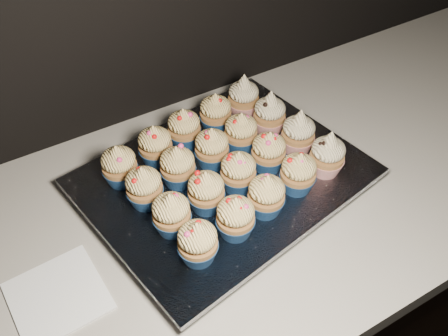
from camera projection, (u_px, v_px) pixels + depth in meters
name	position (u px, v px, depth m)	size (l,w,h in m)	color
worktop	(158.00, 238.00, 0.87)	(2.44, 0.64, 0.04)	beige
napkin	(58.00, 296.00, 0.76)	(0.14, 0.14, 0.00)	white
baking_tray	(224.00, 183.00, 0.92)	(0.44, 0.34, 0.02)	black
foil_lining	(224.00, 176.00, 0.91)	(0.48, 0.37, 0.01)	silver
cupcake_0	(198.00, 242.00, 0.75)	(0.06, 0.06, 0.08)	navy
cupcake_1	(236.00, 217.00, 0.78)	(0.06, 0.06, 0.08)	navy
cupcake_2	(266.00, 195.00, 0.82)	(0.06, 0.06, 0.08)	navy
cupcake_3	(298.00, 173.00, 0.85)	(0.06, 0.06, 0.08)	navy
cupcake_4	(327.00, 155.00, 0.88)	(0.06, 0.06, 0.10)	#AF1D18
cupcake_5	(171.00, 214.00, 0.79)	(0.06, 0.06, 0.08)	navy
cupcake_6	(206.00, 191.00, 0.82)	(0.06, 0.06, 0.08)	navy
cupcake_7	(238.00, 172.00, 0.85)	(0.06, 0.06, 0.08)	navy
cupcake_8	(269.00, 152.00, 0.89)	(0.06, 0.06, 0.08)	navy
cupcake_9	(298.00, 133.00, 0.92)	(0.06, 0.06, 0.10)	#AF1D18
cupcake_10	(144.00, 187.00, 0.83)	(0.06, 0.06, 0.08)	navy
cupcake_11	(178.00, 166.00, 0.86)	(0.06, 0.06, 0.08)	navy
cupcake_12	(212.00, 148.00, 0.90)	(0.06, 0.06, 0.08)	navy
cupcake_13	(241.00, 132.00, 0.92)	(0.06, 0.06, 0.08)	navy
cupcake_14	(270.00, 114.00, 0.96)	(0.06, 0.06, 0.10)	#AF1D18
cupcake_15	(119.00, 166.00, 0.86)	(0.06, 0.06, 0.08)	navy
cupcake_16	(155.00, 145.00, 0.90)	(0.06, 0.06, 0.08)	navy
cupcake_17	(184.00, 128.00, 0.93)	(0.06, 0.06, 0.08)	navy
cupcake_18	(216.00, 113.00, 0.96)	(0.06, 0.06, 0.08)	navy
cupcake_19	(244.00, 97.00, 1.00)	(0.06, 0.06, 0.10)	#AF1D18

